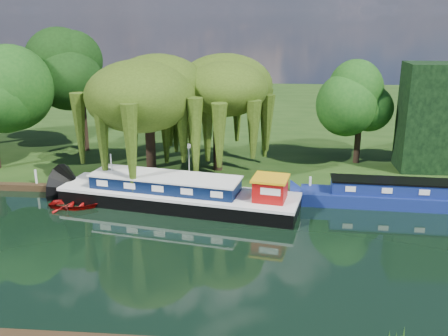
{
  "coord_description": "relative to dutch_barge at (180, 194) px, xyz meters",
  "views": [
    {
      "loc": [
        5.8,
        -23.46,
        12.04
      ],
      "look_at": [
        3.43,
        5.6,
        2.8
      ],
      "focal_mm": 40.0,
      "sensor_mm": 36.0,
      "label": 1
    }
  ],
  "objects": [
    {
      "name": "ground",
      "position": [
        -0.56,
        -6.08,
        -0.81
      ],
      "size": [
        120.0,
        120.0,
        0.0
      ],
      "primitive_type": "plane",
      "color": "black"
    },
    {
      "name": "lamppost",
      "position": [
        -0.06,
        4.42,
        1.61
      ],
      "size": [
        0.36,
        0.36,
        2.56
      ],
      "color": "silver",
      "rests_on": "far_bank"
    },
    {
      "name": "far_bank",
      "position": [
        -0.56,
        27.92,
        -0.58
      ],
      "size": [
        120.0,
        52.0,
        0.45
      ],
      "primitive_type": "cube",
      "color": "black",
      "rests_on": "ground"
    },
    {
      "name": "conifer_hedge",
      "position": [
        18.44,
        7.92,
        3.64
      ],
      "size": [
        6.0,
        3.0,
        8.0
      ],
      "primitive_type": "cube",
      "color": "black",
      "rests_on": "far_bank"
    },
    {
      "name": "willow_left",
      "position": [
        -2.81,
        4.44,
        5.61
      ],
      "size": [
        6.85,
        6.85,
        8.21
      ],
      "color": "black",
      "rests_on": "far_bank"
    },
    {
      "name": "tree_far_mid",
      "position": [
        -10.17,
        11.18,
        6.12
      ],
      "size": [
        5.75,
        5.75,
        9.4
      ],
      "color": "black",
      "rests_on": "far_bank"
    },
    {
      "name": "willow_right",
      "position": [
        1.83,
        6.52,
        5.28
      ],
      "size": [
        6.34,
        6.34,
        7.72
      ],
      "color": "black",
      "rests_on": "far_bank"
    },
    {
      "name": "mooring_posts",
      "position": [
        -1.06,
        2.32,
        0.14
      ],
      "size": [
        19.16,
        0.16,
        1.0
      ],
      "color": "silver",
      "rests_on": "far_bank"
    },
    {
      "name": "narrowboat",
      "position": [
        14.2,
        1.22,
        -0.14
      ],
      "size": [
        12.89,
        2.84,
        1.86
      ],
      "rotation": [
        0.0,
        0.0,
        -0.06
      ],
      "color": "navy",
      "rests_on": "ground"
    },
    {
      "name": "tree_far_right",
      "position": [
        12.65,
        9.27,
        4.42
      ],
      "size": [
        4.23,
        4.23,
        6.93
      ],
      "color": "black",
      "rests_on": "far_bank"
    },
    {
      "name": "reeds_near",
      "position": [
        6.31,
        -13.65,
        -0.26
      ],
      "size": [
        33.7,
        1.5,
        1.1
      ],
      "color": "#1B4311",
      "rests_on": "ground"
    },
    {
      "name": "red_dinghy",
      "position": [
        -6.72,
        -0.77,
        -0.81
      ],
      "size": [
        3.11,
        2.23,
        0.64
      ],
      "primitive_type": "imported",
      "rotation": [
        0.0,
        0.0,
        1.58
      ],
      "color": "maroon",
      "rests_on": "ground"
    },
    {
      "name": "dutch_barge",
      "position": [
        0.0,
        0.0,
        0.0
      ],
      "size": [
        15.8,
        6.34,
        3.25
      ],
      "rotation": [
        0.0,
        0.0,
        -0.19
      ],
      "color": "black",
      "rests_on": "ground"
    }
  ]
}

